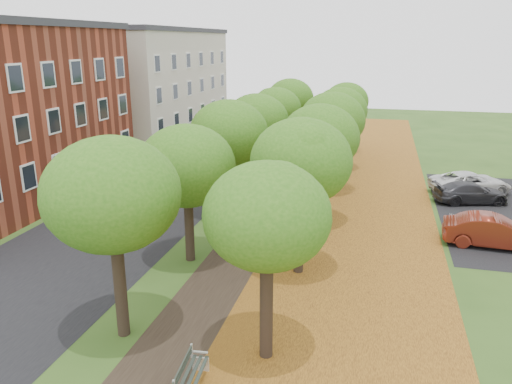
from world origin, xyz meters
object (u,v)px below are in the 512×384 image
Objects in this scene: bench at (191,375)px; car_silver at (490,227)px; car_red at (494,232)px; car_grey at (471,193)px; car_white at (470,183)px.

bench is 0.46× the size of car_silver.
bench is 16.95m from car_silver.
car_silver reaches higher than bench.
car_red reaches higher than car_grey.
car_white is (0.26, 8.80, -0.05)m from car_red.
car_red is at bearing 155.95° from car_white.
car_grey is at bearing 9.32° from car_silver.
car_silver is 0.92× the size of car_grey.
car_white is (0.26, 8.00, 0.02)m from car_silver.
car_white is at bearing -30.33° from bench.
car_grey is at bearing -31.96° from bench.
car_red reaches higher than bench.
car_red is 6.79m from car_grey.
car_white is at bearing 7.43° from car_silver.
car_white reaches higher than bench.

